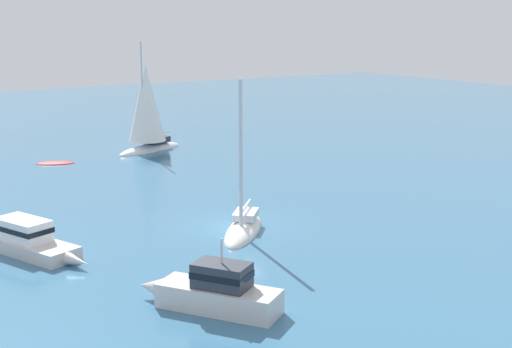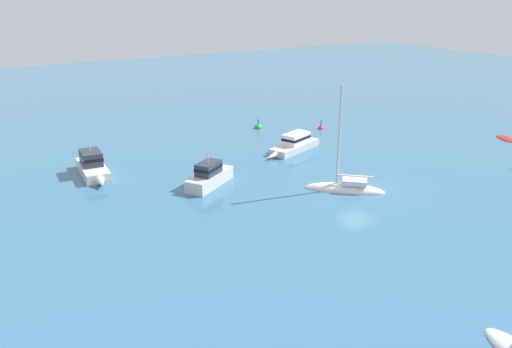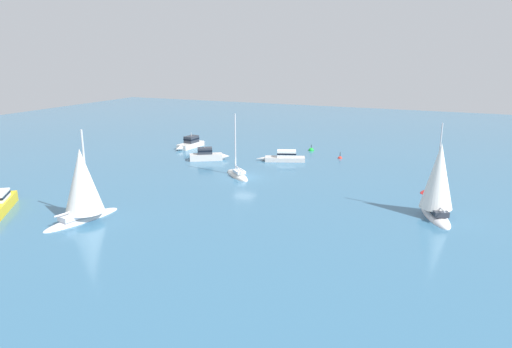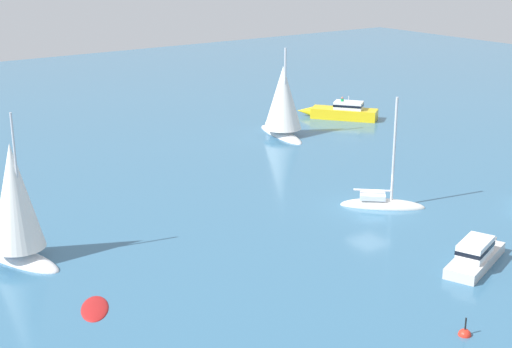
{
  "view_description": "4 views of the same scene",
  "coord_description": "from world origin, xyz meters",
  "px_view_note": "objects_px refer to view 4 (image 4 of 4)",
  "views": [
    {
      "loc": [
        -30.54,
        18.69,
        10.55
      ],
      "look_at": [
        6.1,
        -5.32,
        1.06
      ],
      "focal_mm": 50.23,
      "sensor_mm": 36.0,
      "label": 1
    },
    {
      "loc": [
        -25.38,
        -27.34,
        14.14
      ],
      "look_at": [
        -6.93,
        2.99,
        1.49
      ],
      "focal_mm": 37.14,
      "sensor_mm": 36.0,
      "label": 2
    },
    {
      "loc": [
        23.57,
        -50.24,
        15.1
      ],
      "look_at": [
        4.71,
        -7.17,
        2.64
      ],
      "focal_mm": 32.42,
      "sensor_mm": 36.0,
      "label": 3
    },
    {
      "loc": [
        34.38,
        34.55,
        17.76
      ],
      "look_at": [
        3.9,
        -8.08,
        1.16
      ],
      "focal_mm": 52.02,
      "sensor_mm": 36.0,
      "label": 4
    }
  ],
  "objects_px": {
    "sailboat": "(15,209)",
    "motor_cruiser": "(476,254)",
    "rib": "(95,309)",
    "ketch": "(283,103)",
    "ketch_1": "(382,204)",
    "channel_buoy": "(465,335)",
    "powerboat_1": "(342,112)"
  },
  "relations": [
    {
      "from": "sailboat",
      "to": "motor_cruiser",
      "type": "bearing_deg",
      "value": 32.8
    },
    {
      "from": "ketch_1",
      "to": "sailboat",
      "type": "relative_size",
      "value": 0.89
    },
    {
      "from": "sailboat",
      "to": "rib",
      "type": "relative_size",
      "value": 2.97
    },
    {
      "from": "sailboat",
      "to": "powerboat_1",
      "type": "bearing_deg",
      "value": 91.77
    },
    {
      "from": "ketch",
      "to": "motor_cruiser",
      "type": "relative_size",
      "value": 1.26
    },
    {
      "from": "rib",
      "to": "motor_cruiser",
      "type": "bearing_deg",
      "value": 94.41
    },
    {
      "from": "motor_cruiser",
      "to": "powerboat_1",
      "type": "bearing_deg",
      "value": 39.75
    },
    {
      "from": "sailboat",
      "to": "channel_buoy",
      "type": "xyz_separation_m",
      "value": [
        -14.15,
        20.64,
        -3.14
      ]
    },
    {
      "from": "channel_buoy",
      "to": "powerboat_1",
      "type": "bearing_deg",
      "value": -124.38
    },
    {
      "from": "ketch",
      "to": "powerboat_1",
      "type": "bearing_deg",
      "value": 113.03
    },
    {
      "from": "rib",
      "to": "ketch",
      "type": "bearing_deg",
      "value": 152.82
    },
    {
      "from": "rib",
      "to": "sailboat",
      "type": "bearing_deg",
      "value": -147.14
    },
    {
      "from": "channel_buoy",
      "to": "motor_cruiser",
      "type": "bearing_deg",
      "value": -144.57
    },
    {
      "from": "powerboat_1",
      "to": "channel_buoy",
      "type": "xyz_separation_m",
      "value": [
        25.0,
        36.54,
        -0.74
      ]
    },
    {
      "from": "rib",
      "to": "channel_buoy",
      "type": "distance_m",
      "value": 18.15
    },
    {
      "from": "sailboat",
      "to": "powerboat_1",
      "type": "xyz_separation_m",
      "value": [
        -39.16,
        -15.9,
        -2.41
      ]
    },
    {
      "from": "rib",
      "to": "powerboat_1",
      "type": "xyz_separation_m",
      "value": [
        -38.1,
        -23.98,
        0.74
      ]
    },
    {
      "from": "rib",
      "to": "powerboat_1",
      "type": "distance_m",
      "value": 45.03
    },
    {
      "from": "sailboat",
      "to": "channel_buoy",
      "type": "height_order",
      "value": "sailboat"
    },
    {
      "from": "ketch_1",
      "to": "motor_cruiser",
      "type": "bearing_deg",
      "value": -61.5
    },
    {
      "from": "sailboat",
      "to": "rib",
      "type": "bearing_deg",
      "value": -12.92
    },
    {
      "from": "ketch_1",
      "to": "ketch",
      "type": "bearing_deg",
      "value": 115.04
    },
    {
      "from": "channel_buoy",
      "to": "ketch",
      "type": "bearing_deg",
      "value": -114.43
    },
    {
      "from": "channel_buoy",
      "to": "sailboat",
      "type": "bearing_deg",
      "value": -55.56
    },
    {
      "from": "motor_cruiser",
      "to": "powerboat_1",
      "type": "relative_size",
      "value": 0.91
    },
    {
      "from": "ketch",
      "to": "sailboat",
      "type": "height_order",
      "value": "sailboat"
    },
    {
      "from": "ketch",
      "to": "rib",
      "type": "relative_size",
      "value": 2.78
    },
    {
      "from": "channel_buoy",
      "to": "rib",
      "type": "bearing_deg",
      "value": -43.79
    },
    {
      "from": "ketch_1",
      "to": "motor_cruiser",
      "type": "xyz_separation_m",
      "value": [
        2.57,
        10.09,
        0.48
      ]
    },
    {
      "from": "ketch",
      "to": "channel_buoy",
      "type": "distance_m",
      "value": 38.09
    },
    {
      "from": "ketch",
      "to": "motor_cruiser",
      "type": "bearing_deg",
      "value": -5.58
    },
    {
      "from": "powerboat_1",
      "to": "sailboat",
      "type": "bearing_deg",
      "value": 75.18
    }
  ]
}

